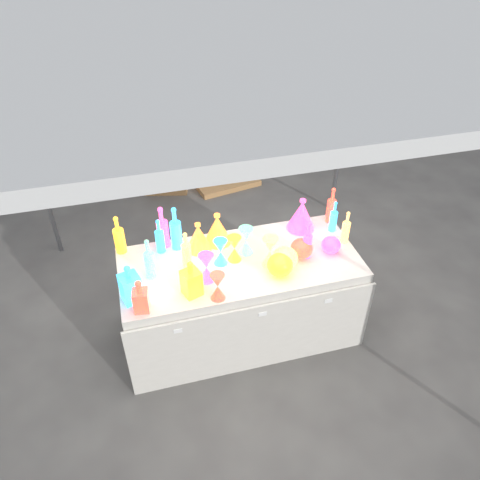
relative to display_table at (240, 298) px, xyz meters
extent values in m
plane|color=#64625D|center=(0.00, 0.01, -0.37)|extent=(80.00, 80.00, 0.00)
cylinder|color=gray|center=(-1.50, 1.51, 0.83)|extent=(0.04, 0.04, 2.40)
cylinder|color=gray|center=(1.50, 1.51, 0.83)|extent=(0.04, 0.04, 2.40)
cube|color=white|center=(0.00, 0.01, 2.06)|extent=(3.15, 3.15, 0.06)
cylinder|color=gray|center=(0.00, 1.48, 0.63)|extent=(3.00, 0.04, 0.04)
cube|color=silver|center=(0.00, 0.01, 0.00)|extent=(1.80, 0.80, 0.75)
cube|color=silver|center=(0.00, -0.41, -0.04)|extent=(1.84, 0.02, 0.68)
cube|color=white|center=(-0.55, -0.42, 0.23)|extent=(0.06, 0.00, 0.03)
cube|color=white|center=(0.05, -0.42, 0.23)|extent=(0.06, 0.00, 0.03)
cube|color=white|center=(0.55, -0.42, 0.23)|extent=(0.06, 0.00, 0.03)
cube|color=#B0804F|center=(-0.28, 2.45, -0.19)|extent=(0.59, 0.48, 0.37)
cube|color=#B0804F|center=(0.44, 2.40, -0.34)|extent=(0.86, 0.69, 0.07)
camera|label=1|loc=(-0.70, -2.58, 2.65)|focal=35.00mm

